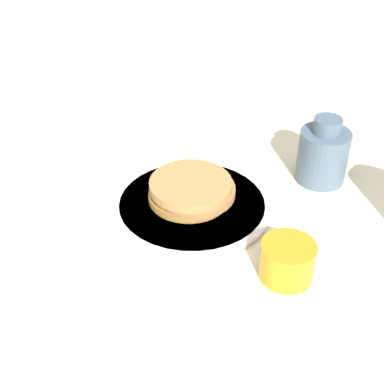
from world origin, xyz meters
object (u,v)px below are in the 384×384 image
at_px(juice_glass, 287,261).
at_px(cream_jug, 323,154).
at_px(plate, 192,204).
at_px(pancake_stack, 192,190).

distance_m(juice_glass, cream_jug, 0.27).
relative_size(juice_glass, cream_jug, 0.64).
height_order(plate, cream_jug, cream_jug).
distance_m(pancake_stack, juice_glass, 0.21).
bearing_deg(juice_glass, pancake_stack, -10.06).
xyz_separation_m(plate, cream_jug, (-0.12, -0.22, 0.05)).
relative_size(pancake_stack, juice_glass, 1.86).
distance_m(pancake_stack, cream_jug, 0.25).
relative_size(plate, cream_jug, 2.18).
relative_size(plate, juice_glass, 3.41).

